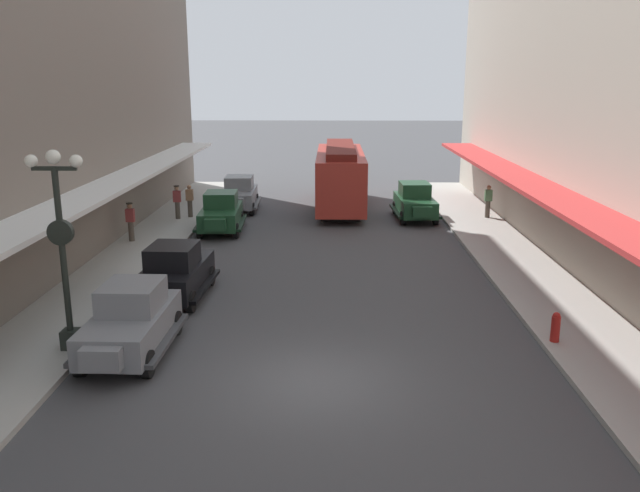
{
  "coord_description": "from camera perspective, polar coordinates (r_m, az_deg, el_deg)",
  "views": [
    {
      "loc": [
        0.37,
        -14.25,
        6.97
      ],
      "look_at": [
        0.0,
        6.0,
        1.8
      ],
      "focal_mm": 36.88,
      "sensor_mm": 36.0,
      "label": 1
    }
  ],
  "objects": [
    {
      "name": "sidewalk_right",
      "position": [
        17.36,
        25.66,
        -10.59
      ],
      "size": [
        3.0,
        60.0,
        0.15
      ],
      "primitive_type": "cube",
      "color": "#A8A59E",
      "rests_on": "ground"
    },
    {
      "name": "streetcar",
      "position": [
        36.04,
        1.77,
        6.23
      ],
      "size": [
        2.55,
        9.61,
        3.46
      ],
      "color": "#A52D23",
      "rests_on": "ground"
    },
    {
      "name": "parked_car_1",
      "position": [
        33.8,
        8.24,
        3.9
      ],
      "size": [
        2.28,
        4.31,
        1.84
      ],
      "color": "#193D23",
      "rests_on": "ground"
    },
    {
      "name": "parked_car_0",
      "position": [
        17.75,
        -16.09,
        -6.12
      ],
      "size": [
        2.21,
        4.28,
        1.84
      ],
      "color": "slate",
      "rests_on": "ground"
    },
    {
      "name": "pedestrian_3",
      "position": [
        33.6,
        -12.29,
        3.78
      ],
      "size": [
        0.36,
        0.28,
        1.67
      ],
      "color": "#4C4238",
      "rests_on": "sidewalk_left"
    },
    {
      "name": "sidewalk_left",
      "position": [
        17.68,
        -25.93,
        -10.17
      ],
      "size": [
        3.0,
        60.0,
        0.15
      ],
      "primitive_type": "cube",
      "color": "#A8A59E",
      "rests_on": "ground"
    },
    {
      "name": "fire_hydrant",
      "position": [
        18.7,
        19.76,
        -6.61
      ],
      "size": [
        0.24,
        0.24,
        0.82
      ],
      "color": "#B21E19",
      "rests_on": "sidewalk_right"
    },
    {
      "name": "parked_car_4",
      "position": [
        31.04,
        -8.6,
        2.96
      ],
      "size": [
        2.31,
        4.32,
        1.84
      ],
      "color": "#193D23",
      "rests_on": "ground"
    },
    {
      "name": "pedestrian_4",
      "position": [
        29.4,
        -16.12,
        2.06
      ],
      "size": [
        0.36,
        0.28,
        1.67
      ],
      "color": "#4C4238",
      "rests_on": "sidewalk_left"
    },
    {
      "name": "parked_car_3",
      "position": [
        21.81,
        -12.43,
        -2.06
      ],
      "size": [
        2.28,
        4.31,
        1.84
      ],
      "color": "black",
      "rests_on": "ground"
    },
    {
      "name": "parked_car_2",
      "position": [
        35.98,
        -7.03,
        4.57
      ],
      "size": [
        2.26,
        4.3,
        1.84
      ],
      "color": "slate",
      "rests_on": "ground"
    },
    {
      "name": "ground_plane",
      "position": [
        15.87,
        -0.4,
        -11.74
      ],
      "size": [
        200.0,
        200.0,
        0.0
      ],
      "primitive_type": "plane",
      "color": "#424244"
    },
    {
      "name": "pedestrian_2",
      "position": [
        33.91,
        -11.24,
        3.89
      ],
      "size": [
        0.36,
        0.24,
        1.64
      ],
      "color": "#4C4238",
      "rests_on": "sidewalk_left"
    },
    {
      "name": "lamp_post_with_clock",
      "position": [
        17.68,
        -21.5,
        0.28
      ],
      "size": [
        1.42,
        0.44,
        5.16
      ],
      "color": "black",
      "rests_on": "sidewalk_left"
    },
    {
      "name": "pedestrian_0",
      "position": [
        34.19,
        14.38,
        3.8
      ],
      "size": [
        0.36,
        0.24,
        1.64
      ],
      "color": "#4C4238",
      "rests_on": "sidewalk_right"
    }
  ]
}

